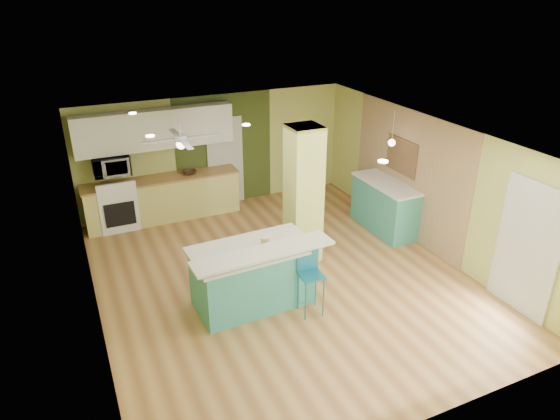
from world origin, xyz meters
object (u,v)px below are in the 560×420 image
(fruit_bowl, at_px, (189,172))
(peninsula, at_px, (253,275))
(bar_stool, at_px, (310,271))
(side_counter, at_px, (385,206))
(canister, at_px, (265,241))

(fruit_bowl, bearing_deg, peninsula, -90.24)
(peninsula, distance_m, bar_stool, 0.89)
(side_counter, bearing_deg, fruit_bowl, 145.38)
(peninsula, relative_size, side_counter, 1.35)
(side_counter, xyz_separation_m, fruit_bowl, (-3.40, 2.35, 0.46))
(bar_stool, bearing_deg, peninsula, 148.98)
(peninsula, height_order, fruit_bowl, peninsula)
(peninsula, distance_m, fruit_bowl, 3.71)
(bar_stool, bearing_deg, fruit_bowl, 104.27)
(peninsula, bearing_deg, bar_stool, -38.45)
(bar_stool, xyz_separation_m, side_counter, (2.71, 1.85, -0.18))
(side_counter, relative_size, canister, 10.76)
(fruit_bowl, height_order, canister, canister)
(fruit_bowl, bearing_deg, bar_stool, -80.60)
(side_counter, height_order, canister, canister)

